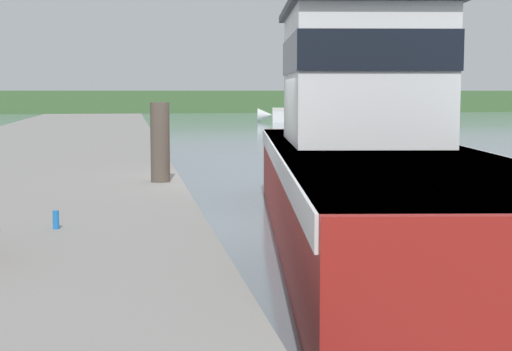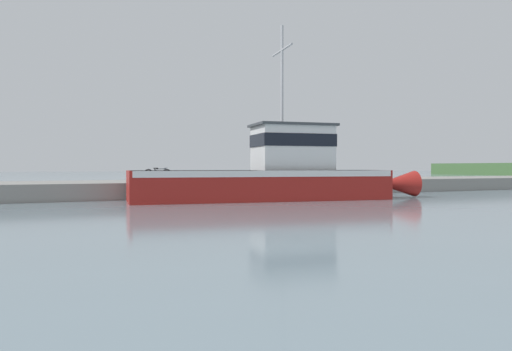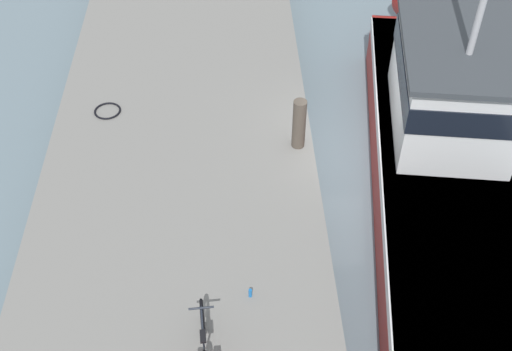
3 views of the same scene
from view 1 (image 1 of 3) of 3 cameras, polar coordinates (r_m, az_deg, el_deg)
The scene contains 6 objects.
ground_plane at distance 13.26m, azimuth -1.43°, elevation -3.81°, with size 320.00×320.00×0.00m, color gray.
far_shoreline at distance 90.98m, azimuth 11.23°, elevation 5.32°, with size 180.00×5.00×2.38m, color #426638.
fishing_boat_main at distance 12.47m, azimuth 8.11°, elevation 1.53°, with size 4.68×14.93×8.46m.
boat_orange_near at distance 59.54m, azimuth 3.83°, elevation 4.76°, with size 7.52×2.65×4.42m.
mooring_post at distance 12.79m, azimuth -6.99°, elevation 2.41°, with size 0.31×0.31×1.29m, color #51473D.
water_bottle_by_bike at distance 8.65m, azimuth -14.35°, elevation -3.14°, with size 0.07×0.07×0.20m, color blue.
Camera 1 is at (-1.78, -12.94, 2.29)m, focal length 55.00 mm.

